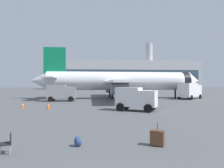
{
  "coord_description": "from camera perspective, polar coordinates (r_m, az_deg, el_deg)",
  "views": [
    {
      "loc": [
        -0.13,
        -3.78,
        2.94
      ],
      "look_at": [
        2.01,
        23.25,
        3.0
      ],
      "focal_mm": 32.71,
      "sensor_mm": 36.0,
      "label": 1
    }
  ],
  "objects": [
    {
      "name": "gate_chair",
      "position": [
        9.99,
        -27.26,
        -14.27
      ],
      "size": [
        0.62,
        0.62,
        0.86
      ],
      "color": "black",
      "rests_on": "ground"
    },
    {
      "name": "safety_cone_near",
      "position": [
        47.59,
        -15.64,
        -3.27
      ],
      "size": [
        0.44,
        0.44,
        0.67
      ],
      "color": "#F2590C",
      "rests_on": "ground"
    },
    {
      "name": "fuel_truck",
      "position": [
        44.03,
        20.9,
        -1.64
      ],
      "size": [
        6.12,
        5.73,
        3.2
      ],
      "color": "white",
      "rests_on": "ground"
    },
    {
      "name": "cargo_van",
      "position": [
        22.94,
        6.68,
        -3.85
      ],
      "size": [
        4.83,
        3.88,
        2.6
      ],
      "color": "white",
      "rests_on": "ground"
    },
    {
      "name": "terminal_building",
      "position": [
        132.07,
        4.02,
        2.48
      ],
      "size": [
        93.15,
        16.77,
        29.66
      ],
      "color": "#B2B2B7",
      "rests_on": "ground"
    },
    {
      "name": "rolling_suitcase",
      "position": [
        10.32,
        12.57,
        -14.42
      ],
      "size": [
        0.75,
        0.67,
        1.1
      ],
      "color": "brown",
      "rests_on": "ground"
    },
    {
      "name": "service_truck",
      "position": [
        36.95,
        -14.02,
        -2.19
      ],
      "size": [
        4.87,
        2.67,
        2.9
      ],
      "color": "gray",
      "rests_on": "ground"
    },
    {
      "name": "traveller_backpack",
      "position": [
        10.18,
        -9.53,
        -15.55
      ],
      "size": [
        0.36,
        0.4,
        0.48
      ],
      "color": "navy",
      "rests_on": "ground"
    },
    {
      "name": "safety_cone_far",
      "position": [
        27.74,
        -23.72,
        -5.42
      ],
      "size": [
        0.44,
        0.44,
        0.77
      ],
      "color": "#F2590C",
      "rests_on": "ground"
    },
    {
      "name": "safety_cone_mid",
      "position": [
        25.55,
        -17.39,
        -5.81
      ],
      "size": [
        0.44,
        0.44,
        0.82
      ],
      "color": "#F2590C",
      "rests_on": "ground"
    },
    {
      "name": "airplane_at_gate",
      "position": [
        42.81,
        2.08,
        0.83
      ],
      "size": [
        35.69,
        32.14,
        10.5
      ],
      "color": "white",
      "rests_on": "ground"
    }
  ]
}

